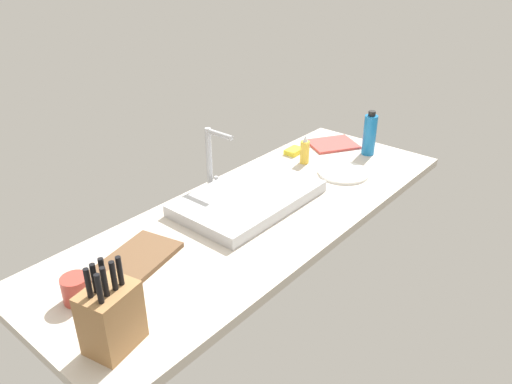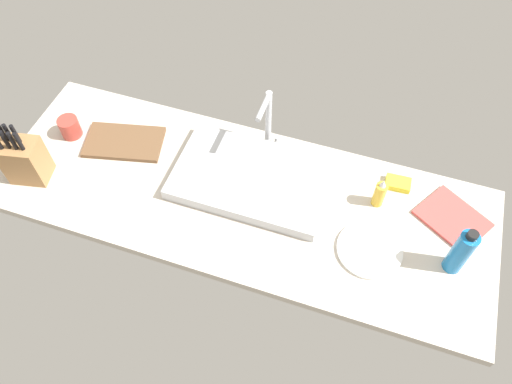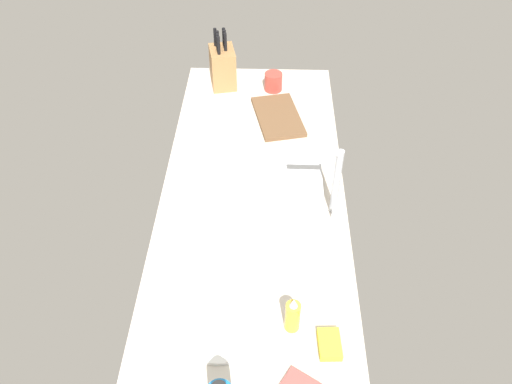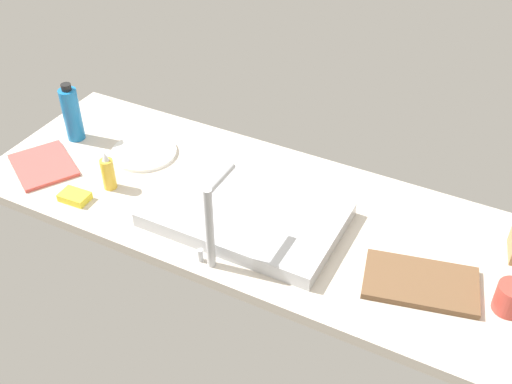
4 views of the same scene
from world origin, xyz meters
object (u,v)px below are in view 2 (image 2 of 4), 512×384
Objects in this scene: faucet at (268,117)px; dish_towel at (452,219)px; sink_basin at (252,178)px; dinner_plate at (370,250)px; coffee_mug at (70,127)px; cutting_board at (124,142)px; soap_bottle at (380,194)px; dish_sponge at (398,183)px; water_bottle at (461,252)px; knife_block at (24,159)px.

faucet reaches higher than dish_towel.
sink_basin is 48.95cm from dinner_plate.
coffee_mug reaches higher than sink_basin.
sink_basin is 2.14× the size of faucet.
sink_basin is 2.52× the size of dish_towel.
cutting_board is (-52.93, -17.24, -14.57)cm from faucet.
soap_bottle reaches higher than dish_towel.
dish_sponge reaches higher than dish_towel.
water_bottle is 0.96× the size of dinner_plate.
faucet is 88.70cm from knife_block.
faucet is 1.24× the size of water_bottle.
sink_basin is at bearing -89.35° from faucet.
water_bottle is 2.63× the size of coffee_mug.
coffee_mug is (-21.73, -2.16, 3.13)cm from cutting_board.
soap_bottle reaches higher than sink_basin.
water_bottle reaches higher than sink_basin.
water_bottle is 20.76cm from dish_towel.
sink_basin is 53.61cm from dish_sponge.
sink_basin is 53.19cm from cutting_board.
knife_block is 153.27cm from dish_towel.
sink_basin is 6.95× the size of coffee_mug.
soap_bottle is at bearing 7.16° from sink_basin.
sink_basin is 74.68cm from water_bottle.
knife_block is 125.53cm from dinner_plate.
soap_bottle is (45.45, 5.71, 3.42)cm from sink_basin.
faucet is 1.98× the size of soap_bottle.
soap_bottle is at bearing 1.29° from knife_block.
dish_sponge is (129.35, 38.78, -8.09)cm from knife_block.
faucet reaches higher than knife_block.
faucet reaches higher than dinner_plate.
faucet is 77.98cm from coffee_mug.
water_bottle is (151.55, 11.63, 0.57)cm from knife_block.
sink_basin is 81.74cm from knife_block.
soap_bottle reaches higher than dinner_plate.
cutting_board is 2.25× the size of soap_bottle.
soap_bottle reaches higher than dish_sponge.
knife_block reaches higher than coffee_mug.
faucet is (-0.22, 18.97, 13.19)cm from sink_basin.
dish_towel is at bearing 94.71° from water_bottle.
knife_block is (-77.91, -41.95, -6.18)cm from faucet.
cutting_board is at bearing 178.13° from sink_basin.
knife_block is 1.14× the size of dish_towel.
knife_block is at bearing -151.70° from faucet.
dish_sponge is (5.77, 10.10, -4.50)cm from soap_bottle.
cutting_board reaches higher than dinner_plate.
dish_towel is (72.11, -11.81, -14.87)cm from faucet.
sink_basin is at bearing -162.85° from dish_sponge.
water_bottle is at bearing -8.79° from sink_basin.
faucet is 48.55cm from soap_bottle.
dinner_plate is 30.40cm from dish_sponge.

